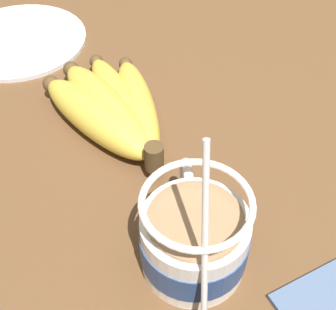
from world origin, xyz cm
name	(u,v)px	position (x,y,z in cm)	size (l,w,h in cm)	color
table	(176,225)	(0.00, 0.00, 1.87)	(107.77, 107.77, 3.74)	brown
coffee_mug	(194,239)	(-5.33, -0.96, 7.33)	(14.69, 9.38, 17.19)	white
banana_bunch	(113,109)	(13.90, 5.90, 5.87)	(20.52, 15.08, 4.52)	#4C381E
small_plate	(18,40)	(32.35, 19.34, 4.04)	(19.30, 19.30, 0.60)	silver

